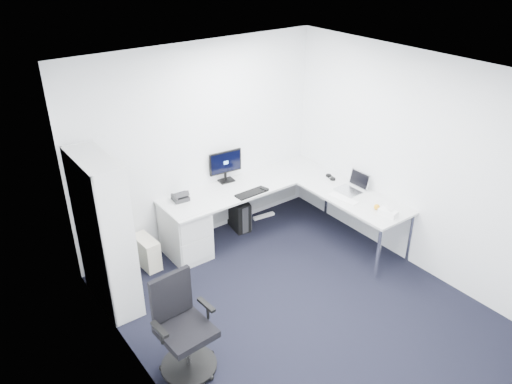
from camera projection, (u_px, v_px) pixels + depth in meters
ground at (300, 311)px, 5.72m from camera, size 4.20×4.20×0.00m
ceiling at (312, 78)px, 4.46m from camera, size 4.20×4.20×0.00m
wall_back at (200, 145)px, 6.58m from camera, size 3.60×0.02×2.70m
wall_front at (499, 324)px, 3.59m from camera, size 3.60×0.02×2.70m
wall_left at (142, 272)px, 4.14m from camera, size 0.02×4.20×2.70m
wall_right at (417, 165)px, 6.03m from camera, size 0.02×4.20×2.70m
l_desk at (264, 218)px, 6.83m from camera, size 2.57×1.44×0.75m
drawer_pedestal at (185, 230)px, 6.54m from camera, size 0.49×0.61×0.76m
bookshelf at (104, 234)px, 5.47m from camera, size 0.36×0.92×1.84m
task_chair at (186, 329)px, 4.72m from camera, size 0.61×0.61×1.03m
black_pc_tower at (238, 213)px, 7.24m from camera, size 0.27×0.49×0.45m
beige_pc_tower at (147, 252)px, 6.40m from camera, size 0.22×0.44×0.41m
power_strip at (264, 216)px, 7.57m from camera, size 0.35×0.10×0.04m
monitor at (226, 166)px, 6.88m from camera, size 0.49×0.20×0.46m
black_keyboard at (251, 193)px, 6.65m from camera, size 0.46×0.17×0.02m
mouse at (264, 189)px, 6.73m from camera, size 0.09×0.12×0.03m
desk_phone at (180, 196)px, 6.46m from camera, size 0.21×0.21×0.14m
laptop at (349, 184)px, 6.65m from camera, size 0.34×0.33×0.24m
white_keyboard at (343, 199)px, 6.52m from camera, size 0.18×0.43×0.01m
headphones at (331, 177)px, 7.06m from camera, size 0.16×0.21×0.05m
orange_fruit at (377, 207)px, 6.26m from camera, size 0.08×0.08×0.08m
tissue_box at (388, 213)px, 6.12m from camera, size 0.16×0.24×0.08m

